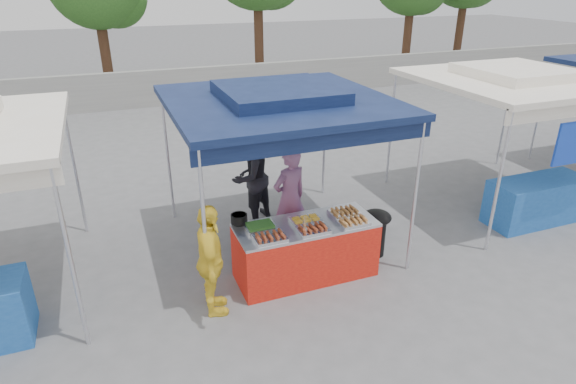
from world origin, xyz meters
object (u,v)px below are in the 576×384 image
object	(u,v)px
wok_burner	(376,229)
customer_person	(211,261)
vendor_woman	(290,198)
cooking_pot	(239,219)
helper_man	(250,177)
vendor_table	(306,250)

from	to	relation	value
wok_burner	customer_person	xyz separation A→B (m)	(-2.70, -0.49, 0.32)
vendor_woman	cooking_pot	bearing A→B (deg)	12.42
helper_man	customer_person	world-z (taller)	helper_man
vendor_table	vendor_woman	bearing A→B (deg)	83.34
vendor_woman	customer_person	xyz separation A→B (m)	(-1.55, -1.23, -0.07)
vendor_table	cooking_pot	size ratio (longest dim) A/B	8.61
wok_burner	helper_man	size ratio (longest dim) A/B	0.44
vendor_table	wok_burner	distance (m)	1.26
vendor_table	customer_person	size ratio (longest dim) A/B	1.30
cooking_pot	wok_burner	size ratio (longest dim) A/B	0.31
cooking_pot	helper_man	size ratio (longest dim) A/B	0.14
vendor_woman	helper_man	distance (m)	1.09
vendor_table	wok_burner	bearing A→B (deg)	6.79
customer_person	wok_burner	bearing A→B (deg)	-71.04
cooking_pot	helper_man	world-z (taller)	helper_man
customer_person	helper_man	bearing A→B (deg)	-19.37
wok_burner	customer_person	bearing A→B (deg)	167.73
helper_man	cooking_pot	bearing A→B (deg)	33.51
helper_man	customer_person	distance (m)	2.58
vendor_table	cooking_pot	world-z (taller)	cooking_pot
vendor_table	customer_person	xyz separation A→B (m)	(-1.45, -0.34, 0.34)
helper_man	vendor_woman	bearing A→B (deg)	73.41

